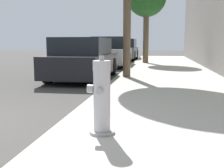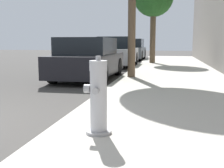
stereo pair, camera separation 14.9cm
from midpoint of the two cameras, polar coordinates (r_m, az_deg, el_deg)
name	(u,v)px [view 2 (the right image)]	position (r m, az deg, el deg)	size (l,w,h in m)	color
sidewalk_slab	(185,144)	(3.38, 15.91, -11.70)	(3.38, 40.00, 0.13)	#B7B2A8
fire_hydrant	(98,98)	(3.32, -1.51, -2.93)	(0.33, 0.32, 0.93)	#97979C
parked_car_near	(89,59)	(9.39, -4.34, 5.04)	(1.73, 4.05, 1.37)	black
parked_car_mid	(118,52)	(14.52, 1.45, 6.48)	(1.73, 4.24, 1.49)	#B7B7BC
parked_car_far	(132,50)	(19.69, 4.26, 6.93)	(1.69, 4.01, 1.46)	#4C5156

